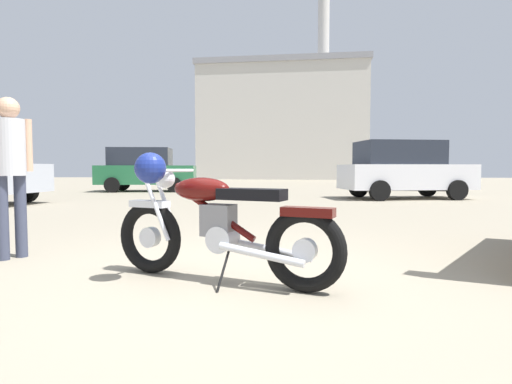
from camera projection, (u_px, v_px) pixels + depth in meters
The scene contains 7 objects.
ground_plane at pixel (231, 279), 3.45m from camera, with size 80.00×80.00×0.00m, color gray.
vintage_motorcycle at pixel (213, 222), 3.35m from camera, with size 1.98×0.88×1.07m.
bystander at pixel (10, 160), 4.20m from camera, with size 0.30×0.40×1.66m.
red_hatchback_near at pixel (145, 169), 16.82m from camera, with size 4.08×2.20×1.78m.
pale_sedan_back at pixel (409, 171), 17.91m from camera, with size 4.31×2.15×1.67m.
blue_hatchback_right at pixel (403, 169), 12.71m from camera, with size 4.13×2.33×1.78m.
industrial_building at pixel (285, 124), 40.46m from camera, with size 16.10×13.19×23.46m.
Camera 1 is at (0.39, -3.39, 0.93)m, focal length 28.73 mm.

